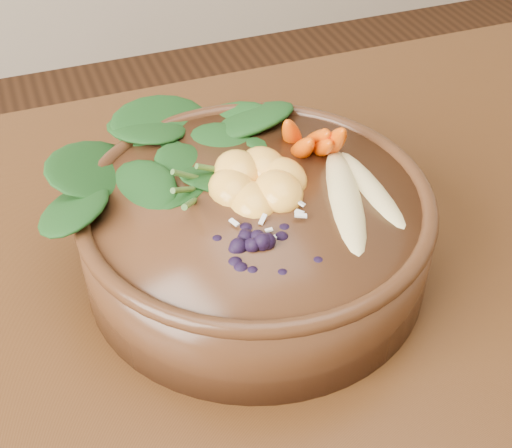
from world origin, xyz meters
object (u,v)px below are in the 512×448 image
object	(u,v)px
carrot_cluster	(314,104)
blueberry_pile	(263,227)
stoneware_bowl	(256,234)
kale_heap	(201,135)
banana_halves	(360,179)
mandarin_cluster	(258,169)

from	to	relation	value
carrot_cluster	blueberry_pile	distance (m)	0.13
stoneware_bowl	kale_heap	size ratio (longest dim) A/B	1.53
stoneware_bowl	kale_heap	bearing A→B (deg)	108.04
banana_halves	blueberry_pile	bearing A→B (deg)	-141.51
stoneware_bowl	mandarin_cluster	distance (m)	0.05
stoneware_bowl	banana_halves	xyz separation A→B (m)	(0.07, -0.02, 0.05)
carrot_cluster	mandarin_cluster	distance (m)	0.07
stoneware_bowl	banana_halves	distance (m)	0.09
blueberry_pile	carrot_cluster	bearing A→B (deg)	51.63
banana_halves	mandarin_cluster	distance (m)	0.07
banana_halves	blueberry_pile	world-z (taller)	blueberry_pile
carrot_cluster	mandarin_cluster	world-z (taller)	carrot_cluster
banana_halves	blueberry_pile	size ratio (longest dim) A/B	1.15
kale_heap	blueberry_pile	bearing A→B (deg)	-87.02
stoneware_bowl	blueberry_pile	bearing A→B (deg)	-105.96
mandarin_cluster	carrot_cluster	bearing A→B (deg)	31.37
kale_heap	blueberry_pile	distance (m)	0.11
kale_heap	banana_halves	bearing A→B (deg)	-42.37
blueberry_pile	banana_halves	bearing A→B (deg)	19.66
banana_halves	kale_heap	bearing A→B (deg)	156.45
kale_heap	banana_halves	distance (m)	0.12
stoneware_bowl	mandarin_cluster	bearing A→B (deg)	64.83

